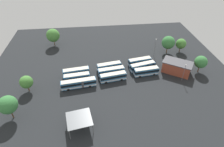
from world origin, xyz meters
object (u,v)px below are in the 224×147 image
(bus_row1_slot2, at_px, (113,77))
(lamp_post_far_corner, at_px, (184,72))
(bus_row2_slot2, at_px, (79,83))
(tree_north_edge, at_px, (181,44))
(bus_row1_slot0, at_px, (109,67))
(depot_building, at_px, (177,67))
(lamp_post_mid_lot, at_px, (155,47))
(maintenance_shelter, at_px, (79,119))
(bus_row0_slot0, at_px, (140,62))
(bus_row2_slot1, at_px, (77,78))
(tree_northwest, at_px, (26,82))
(bus_row2_slot0, at_px, (76,72))
(tree_west_edge, at_px, (8,105))
(tree_east_edge, at_px, (168,43))
(tree_northeast, at_px, (201,62))
(bus_row1_slot1, at_px, (111,71))
(tree_south_edge, at_px, (53,35))
(bus_row0_slot2, at_px, (146,71))
(bus_row0_slot1, at_px, (143,66))

(bus_row1_slot2, relative_size, lamp_post_far_corner, 1.40)
(bus_row2_slot2, relative_size, tree_north_edge, 1.95)
(bus_row1_slot0, xyz_separation_m, depot_building, (-29.38, 4.99, 0.81))
(depot_building, distance_m, tree_north_edge, 19.09)
(lamp_post_mid_lot, relative_size, tree_north_edge, 1.29)
(maintenance_shelter, bearing_deg, bus_row1_slot2, -120.50)
(bus_row0_slot0, xyz_separation_m, bus_row2_slot1, (28.69, 8.67, -0.00))
(bus_row2_slot1, distance_m, tree_northwest, 19.24)
(bus_row2_slot0, height_order, tree_west_edge, tree_west_edge)
(tree_east_edge, xyz_separation_m, tree_northeast, (-8.36, 17.54, -0.68))
(bus_row2_slot1, bearing_deg, bus_row0_slot0, -163.19)
(bus_row1_slot1, relative_size, tree_east_edge, 1.28)
(lamp_post_far_corner, xyz_separation_m, tree_south_edge, (56.87, -37.07, 1.67))
(bus_row1_slot0, bearing_deg, lamp_post_far_corner, 159.65)
(bus_row1_slot2, distance_m, tree_south_edge, 44.08)
(bus_row0_slot2, distance_m, depot_building, 13.80)
(bus_row2_slot2, relative_size, maintenance_shelter, 1.61)
(bus_row0_slot0, xyz_separation_m, tree_east_edge, (-16.43, -9.47, 3.94))
(bus_row1_slot2, relative_size, bus_row2_slot0, 0.99)
(bus_row2_slot0, height_order, bus_row2_slot1, same)
(bus_row1_slot0, xyz_separation_m, tree_east_edge, (-30.99, -11.75, 3.94))
(bus_row0_slot1, xyz_separation_m, depot_building, (-14.43, 3.35, 0.81))
(bus_row1_slot2, bearing_deg, tree_east_edge, -147.23)
(bus_row0_slot2, relative_size, tree_south_edge, 1.14)
(bus_row0_slot0, distance_m, bus_row0_slot1, 3.94)
(bus_row2_slot0, relative_size, lamp_post_far_corner, 1.42)
(bus_row0_slot2, xyz_separation_m, depot_building, (-13.77, -0.48, 0.81))
(bus_row0_slot0, distance_m, depot_building, 16.52)
(bus_row0_slot2, distance_m, bus_row2_slot1, 29.75)
(bus_row1_slot2, distance_m, lamp_post_far_corner, 29.08)
(bus_row1_slot2, relative_size, tree_northwest, 1.60)
(lamp_post_far_corner, distance_m, tree_northwest, 62.43)
(tree_west_edge, bearing_deg, maintenance_shelter, 163.42)
(bus_row1_slot0, height_order, tree_northeast, tree_northeast)
(tree_north_edge, bearing_deg, bus_row1_slot0, 17.47)
(bus_row1_slot2, xyz_separation_m, tree_west_edge, (35.86, 15.84, 4.25))
(tree_northwest, bearing_deg, tree_north_edge, -162.51)
(bus_row1_slot2, xyz_separation_m, depot_building, (-28.50, -2.64, 0.81))
(bus_row0_slot2, relative_size, bus_row2_slot0, 0.96)
(bus_row0_slot0, distance_m, maintenance_shelter, 42.27)
(bus_row2_slot1, relative_size, tree_northeast, 1.38)
(bus_row1_slot2, relative_size, tree_north_edge, 1.56)
(bus_row2_slot2, relative_size, lamp_post_mid_lot, 1.51)
(lamp_post_far_corner, relative_size, tree_northwest, 1.14)
(bus_row0_slot0, xyz_separation_m, lamp_post_mid_lot, (-9.03, -7.22, 3.19))
(bus_row0_slot1, distance_m, lamp_post_mid_lot, 14.46)
(bus_row0_slot1, bearing_deg, lamp_post_mid_lot, -127.81)
(bus_row1_slot2, relative_size, bus_row2_slot1, 1.04)
(tree_south_edge, relative_size, tree_northwest, 1.36)
(bus_row0_slot0, height_order, lamp_post_mid_lot, lamp_post_mid_lot)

